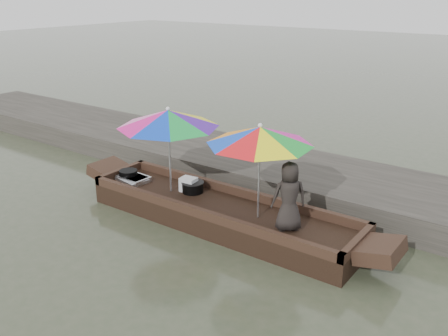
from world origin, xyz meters
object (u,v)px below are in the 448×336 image
Objects in this scene: boat_hull at (221,215)px; vendor at (289,196)px; charcoal_grill at (193,187)px; supply_bag at (189,185)px; umbrella_bow at (169,150)px; cooking_pot at (128,175)px; tray_scallop at (132,180)px; umbrella_stern at (259,172)px; tray_crayfish at (134,178)px.

boat_hull is 1.52m from vendor.
vendor is (1.34, -0.10, 0.72)m from boat_hull.
supply_bag is (-0.08, -0.02, 0.04)m from charcoal_grill.
umbrella_bow reaches higher than vendor.
supply_bag is at bearing 9.22° from cooking_pot.
charcoal_grill is 0.09m from supply_bag.
tray_scallop is at bearing -177.93° from boat_hull.
umbrella_bow is at bearing 180.00° from umbrella_stern.
cooking_pot is at bearing -170.78° from supply_bag.
umbrella_stern is (2.77, 0.07, 0.74)m from tray_scallop.
cooking_pot is 0.91× the size of charcoal_grill.
umbrella_stern is at bearing 0.72° from tray_crayfish.
tray_scallop is 2.08× the size of supply_bag.
supply_bag is at bearing -50.92° from vendor.
tray_crayfish is 0.54× the size of vendor.
vendor is at bearing -0.91° from cooking_pot.
charcoal_grill is (-0.76, 0.19, 0.27)m from boat_hull.
charcoal_grill reaches higher than tray_scallop.
tray_crayfish is at bearing -170.00° from supply_bag.
umbrella_stern is at bearing 1.52° from tray_scallop.
cooking_pot reaches higher than tray_crayfish.
supply_bag is 1.72m from umbrella_stern.
tray_scallop is (0.13, -0.03, -0.06)m from cooking_pot.
charcoal_grill is (1.27, 0.23, 0.05)m from tray_crayfish.
boat_hull is 2.18m from cooking_pot.
tray_crayfish is 1.29m from charcoal_grill.
cooking_pot is at bearing -170.52° from charcoal_grill.
charcoal_grill is at bearing -51.71° from vendor.
umbrella_bow is at bearing 2.18° from cooking_pot.
tray_scallop is 1.18m from umbrella_bow.
tray_scallop is 0.33× the size of umbrella_bow.
charcoal_grill reaches higher than boat_hull.
charcoal_grill is at bearing 10.23° from tray_crayfish.
vendor is at bearing -7.04° from supply_bag.
charcoal_grill is at bearing 28.89° from umbrella_bow.
umbrella_stern reaches higher than supply_bag.
umbrella_bow is at bearing 180.00° from boat_hull.
tray_crayfish is 1.17m from umbrella_bow.
vendor is at bearing -4.08° from boat_hull.
supply_bag is 0.26× the size of vendor.
tray_crayfish is 1.00× the size of tray_scallop.
cooking_pot reaches higher than tray_scallop.
boat_hull is 2.76× the size of umbrella_bow.
umbrella_bow is 1.08× the size of umbrella_stern.
umbrella_bow reaches higher than charcoal_grill.
boat_hull is 1.21m from umbrella_stern.
boat_hull is 2.04m from tray_crayfish.
tray_crayfish is at bearing -179.02° from boat_hull.
boat_hull is at bearing -47.95° from vendor.
vendor is (2.10, -0.29, 0.45)m from charcoal_grill.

